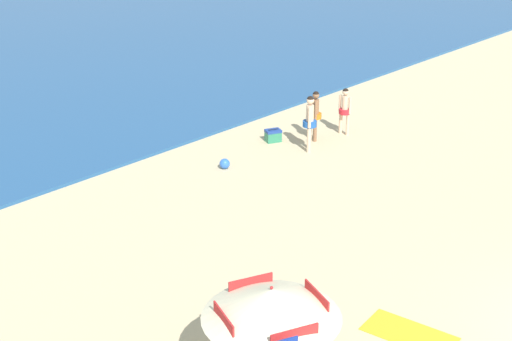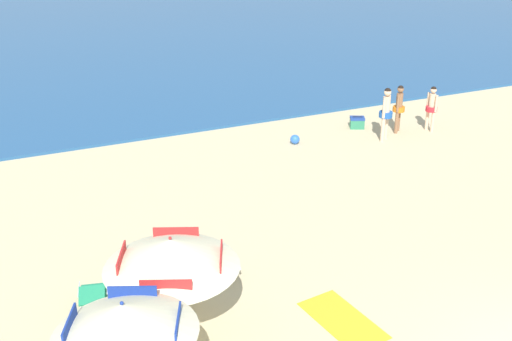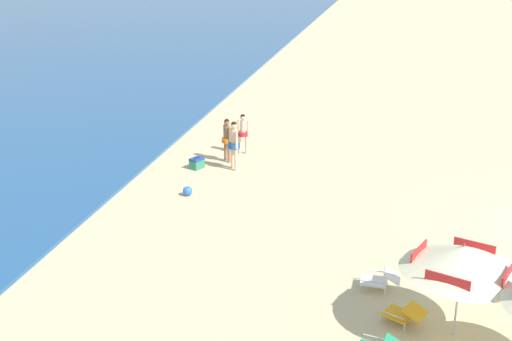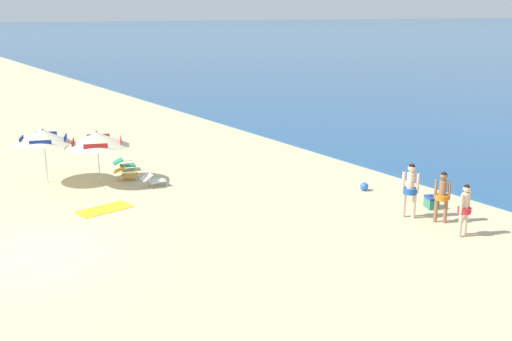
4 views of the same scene
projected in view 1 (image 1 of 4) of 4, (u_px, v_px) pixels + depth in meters
The scene contains 8 objects.
beach_umbrella_striped_main at pixel (271, 303), 13.24m from camera, with size 2.90×2.90×2.06m.
lounge_chair_under_umbrella at pixel (267, 306), 15.81m from camera, with size 0.62×0.93×0.52m.
person_standing_near_shore at pixel (315, 112), 24.99m from camera, with size 0.40×0.40×1.65m.
person_standing_beside at pixel (310, 119), 24.08m from camera, with size 0.45×0.44×1.79m.
person_wading_in at pixel (345, 108), 25.50m from camera, with size 0.39×0.47×1.58m.
cooler_box at pixel (273, 136), 25.14m from camera, with size 0.60×0.53×0.43m.
beach_ball at pixel (225, 164), 23.06m from camera, with size 0.31×0.31×0.31m, color blue.
beach_towel at pixel (409, 334), 15.36m from camera, with size 0.90×1.80×0.01m, color gold.
Camera 1 is at (-13.98, -3.67, 8.99)m, focal length 54.46 mm.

